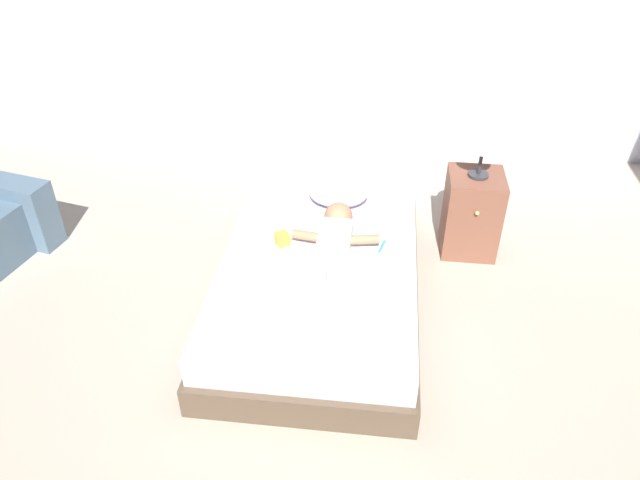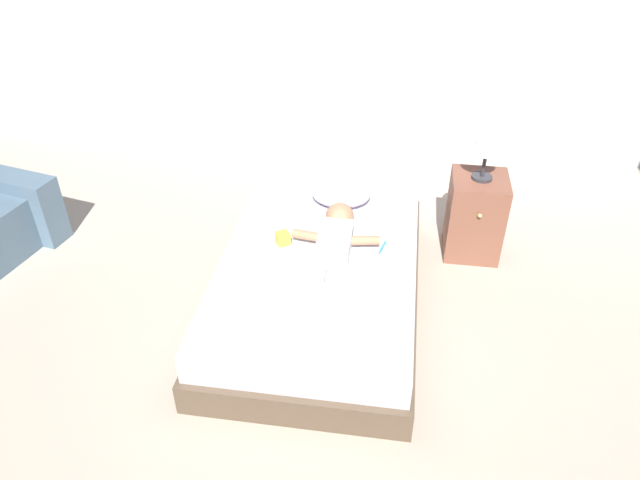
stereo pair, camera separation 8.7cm
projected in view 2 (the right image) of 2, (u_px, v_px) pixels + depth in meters
The scene contains 9 objects.
ground_plane at pixel (249, 392), 3.20m from camera, with size 8.00×8.00×0.00m, color #B7A794.
wall_behind_bed at pixel (327, 1), 4.88m from camera, with size 8.00×0.12×2.56m, color silver.
bed at pixel (320, 278), 3.70m from camera, with size 1.19×1.97×0.37m.
pillow at pixel (341, 192), 4.04m from camera, with size 0.40×0.34×0.14m.
baby at pixel (336, 236), 3.62m from camera, with size 0.54×0.68×0.18m.
toothbrush at pixel (383, 246), 3.64m from camera, with size 0.05×0.15×0.02m.
nightstand at pixel (475, 216), 4.07m from camera, with size 0.37×0.40×0.58m.
lamp at pixel (488, 145), 3.77m from camera, with size 0.23×0.23×0.31m.
toy_block at pixel (283, 238), 3.65m from camera, with size 0.11×0.11×0.08m.
Camera 2 is at (0.69, -2.06, 2.51)m, focal length 33.64 mm.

